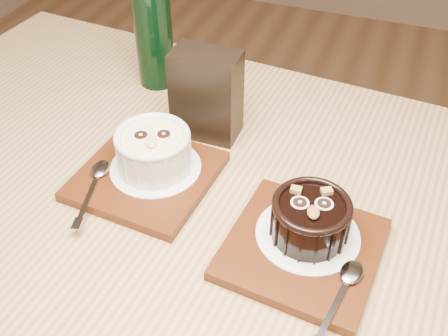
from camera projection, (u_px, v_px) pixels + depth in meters
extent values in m
cube|color=#996F42|center=(196.00, 223.00, 0.71)|extent=(1.26, 0.90, 0.04)
cylinder|color=#996F42|center=(78.00, 165.00, 1.38)|extent=(0.06, 0.06, 0.71)
cube|color=#4F220D|center=(147.00, 176.00, 0.75)|extent=(0.19, 0.19, 0.01)
cylinder|color=white|center=(156.00, 167.00, 0.75)|extent=(0.13, 0.13, 0.00)
cylinder|color=white|center=(154.00, 152.00, 0.73)|extent=(0.10, 0.10, 0.05)
cylinder|color=#F1D993|center=(152.00, 138.00, 0.71)|extent=(0.09, 0.09, 0.00)
torus|color=white|center=(152.00, 136.00, 0.71)|extent=(0.11, 0.11, 0.01)
cylinder|color=black|center=(141.00, 135.00, 0.71)|extent=(0.02, 0.02, 0.00)
cylinder|color=black|center=(164.00, 134.00, 0.71)|extent=(0.02, 0.02, 0.00)
ellipsoid|color=#E6C086|center=(152.00, 142.00, 0.70)|extent=(0.02, 0.03, 0.01)
cube|color=#4F220D|center=(302.00, 249.00, 0.65)|extent=(0.20, 0.20, 0.01)
cylinder|color=white|center=(308.00, 234.00, 0.65)|extent=(0.13, 0.13, 0.00)
cylinder|color=black|center=(310.00, 220.00, 0.64)|extent=(0.09, 0.09, 0.05)
cylinder|color=black|center=(312.00, 207.00, 0.62)|extent=(0.08, 0.08, 0.00)
torus|color=black|center=(312.00, 205.00, 0.62)|extent=(0.10, 0.10, 0.01)
cylinder|color=black|center=(300.00, 202.00, 0.62)|extent=(0.02, 0.02, 0.00)
cylinder|color=black|center=(324.00, 203.00, 0.62)|extent=(0.02, 0.02, 0.00)
ellipsoid|color=brown|center=(313.00, 212.00, 0.61)|extent=(0.02, 0.03, 0.01)
cube|color=brown|center=(296.00, 190.00, 0.63)|extent=(0.01, 0.01, 0.01)
cube|color=brown|center=(327.00, 191.00, 0.63)|extent=(0.02, 0.02, 0.01)
cube|color=black|center=(206.00, 95.00, 0.79)|extent=(0.10, 0.06, 0.14)
cylinder|color=black|center=(154.00, 38.00, 0.89)|extent=(0.06, 0.06, 0.17)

